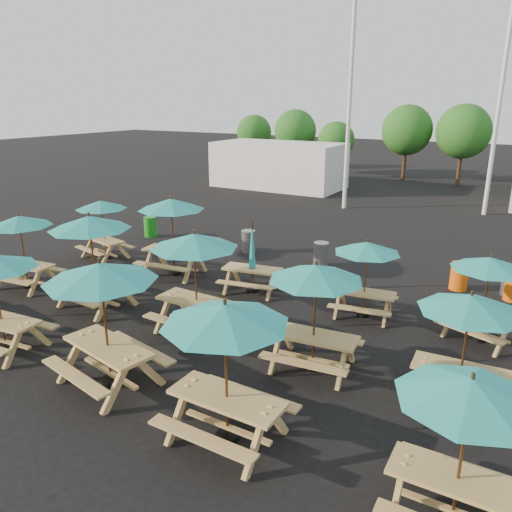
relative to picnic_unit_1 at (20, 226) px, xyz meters
The scene contains 27 objects.
ground 6.64m from the picnic_unit_1, 15.06° to the left, with size 120.00×120.00×0.00m, color black.
picnic_unit_1 is the anchor object (origin of this frame).
picnic_unit_2 3.25m from the picnic_unit_1, 92.32° to the left, with size 2.08×2.08×2.10m.
picnic_unit_4 2.97m from the picnic_unit_1, ahead, with size 2.29×2.29×2.56m.
picnic_unit_5 4.41m from the picnic_unit_1, 45.40° to the left, with size 2.31×2.31×2.51m.
picnic_unit_6 6.70m from the picnic_unit_1, 23.03° to the right, with size 2.50×2.50×2.57m.
picnic_unit_7 6.24m from the picnic_unit_1, ahead, with size 2.12×2.12×2.50m.
picnic_unit_8 6.87m from the picnic_unit_1, 27.24° to the left, with size 1.94×1.76×2.18m.
picnic_unit_9 9.55m from the picnic_unit_1, 17.45° to the right, with size 2.07×2.07×2.47m.
picnic_unit_10 9.39m from the picnic_unit_1, ahead, with size 2.12×2.12×2.33m.
picnic_unit_11 9.92m from the picnic_unit_1, 18.08° to the left, with size 1.89×1.89×2.03m.
picnic_unit_12 12.97m from the picnic_unit_1, 12.48° to the right, with size 1.88×1.88×2.24m.
picnic_unit_13 12.25m from the picnic_unit_1, ahead, with size 1.92×1.92×2.19m.
picnic_unit_14 12.65m from the picnic_unit_1, 14.32° to the left, with size 2.20×2.20×2.07m.
waste_bin_0 6.50m from the picnic_unit_1, 96.65° to the left, with size 0.51×0.51×0.82m, color #188619.
waste_bin_1 7.66m from the picnic_unit_1, 58.80° to the left, with size 0.51×0.51×0.82m, color gray.
waste_bin_2 9.42m from the picnic_unit_1, 42.67° to the left, with size 0.51×0.51×0.82m, color gray.
waste_bin_3 13.01m from the picnic_unit_1, 29.51° to the left, with size 0.51×0.51×0.82m, color #DD5D0D.
waste_bin_4 14.34m from the picnic_unit_1, 27.72° to the left, with size 0.51×0.51×0.82m, color gray.
mast_0 16.70m from the picnic_unit_1, 75.18° to the left, with size 0.20×0.20×12.00m, color silver.
mast_1 21.01m from the picnic_unit_1, 58.92° to the left, with size 0.20×0.20×12.00m, color silver.
event_tent_0 19.75m from the picnic_unit_1, 95.41° to the left, with size 8.00×4.00×2.80m, color silver.
tree_0 28.06m from the picnic_unit_1, 106.43° to the left, with size 2.80×2.80×4.24m.
tree_1 25.84m from the picnic_unit_1, 98.03° to the left, with size 3.11×3.11×4.72m.
tree_2 25.32m from the picnic_unit_1, 90.56° to the left, with size 2.59×2.59×3.93m.
tree_3 26.77m from the picnic_unit_1, 80.55° to the left, with size 3.36×3.36×5.09m.
tree_4 27.17m from the picnic_unit_1, 72.76° to the left, with size 3.41×3.41×5.17m.
Camera 1 is at (6.93, -10.35, 5.44)m, focal length 35.00 mm.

